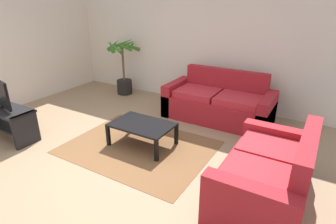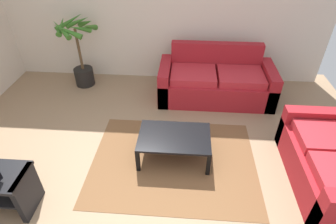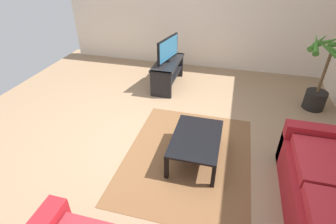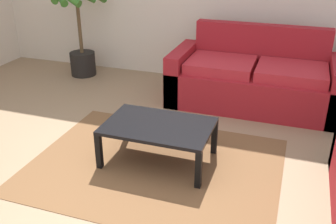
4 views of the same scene
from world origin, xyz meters
name	(u,v)px [view 4 (image 4 of 4)]	position (x,y,z in m)	size (l,w,h in m)	color
ground_plane	(89,198)	(0.00, 0.00, 0.00)	(6.60, 6.60, 0.00)	#937556
couch_main	(255,81)	(0.97, 2.28, 0.30)	(1.97, 0.90, 0.90)	maroon
coffee_table	(158,129)	(0.32, 0.71, 0.32)	(0.95, 0.63, 0.37)	black
area_rug	(155,165)	(0.32, 0.61, 0.00)	(2.20, 1.70, 0.01)	brown
potted_palm	(80,32)	(-1.53, 2.55, 0.64)	(0.78, 0.80, 1.30)	black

